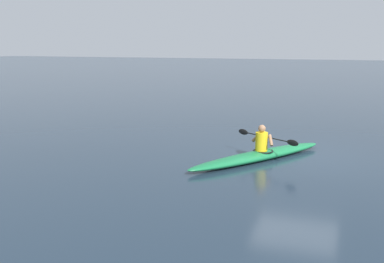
% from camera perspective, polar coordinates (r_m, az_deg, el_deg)
% --- Properties ---
extents(ground_plane, '(160.00, 160.00, 0.00)m').
position_cam_1_polar(ground_plane, '(13.78, 13.34, -3.00)').
color(ground_plane, '#1E2D3D').
extents(kayak, '(3.32, 4.65, 0.26)m').
position_cam_1_polar(kayak, '(13.03, 8.49, -3.02)').
color(kayak, '#19723F').
rests_on(kayak, ground).
extents(kayaker, '(1.97, 1.29, 0.75)m').
position_cam_1_polar(kayaker, '(13.00, 8.86, -1.02)').
color(kayaker, yellow).
rests_on(kayaker, kayak).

